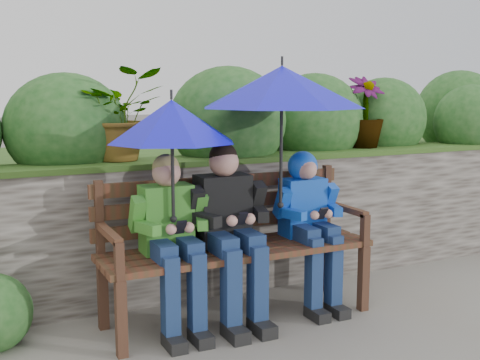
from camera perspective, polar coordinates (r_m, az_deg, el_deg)
name	(u,v)px	position (r m, az deg, el deg)	size (l,w,h in m)	color
ground	(247,323)	(4.11, 0.62, -13.41)	(60.00, 60.00, 0.00)	gray
garden_backdrop	(158,189)	(5.30, -7.78, -0.87)	(8.00, 2.84, 1.86)	#443E37
park_bench	(233,237)	(4.08, -0.68, -5.39)	(1.84, 0.54, 0.97)	#44291C
boy_left	(172,233)	(3.81, -6.50, -5.03)	(0.48, 0.56, 1.14)	#32792F
boy_middle	(229,223)	(3.94, -1.01, -4.14)	(0.53, 0.61, 1.19)	black
boy_right	(309,214)	(4.25, 6.55, -3.21)	(0.46, 0.56, 1.11)	#0743BD
umbrella_left	(172,121)	(3.68, -6.49, 5.55)	(0.80, 0.80, 0.82)	#1010D2
umbrella_right	(282,87)	(4.01, 3.99, 8.80)	(1.10, 1.10, 1.01)	#1010D2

